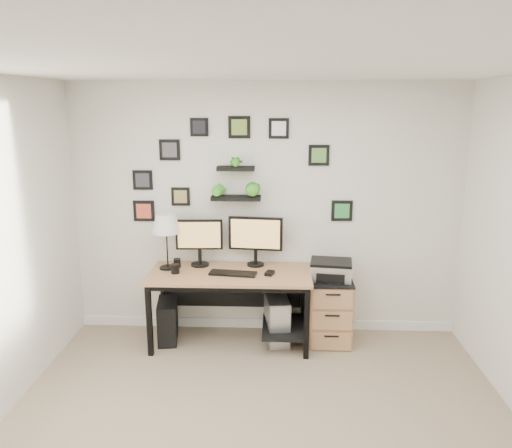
{
  "coord_description": "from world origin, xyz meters",
  "views": [
    {
      "loc": [
        0.11,
        -3.03,
        2.39
      ],
      "look_at": [
        -0.1,
        1.83,
        1.2
      ],
      "focal_mm": 35.0,
      "sensor_mm": 36.0,
      "label": 1
    }
  ],
  "objects_px": {
    "mug": "(175,269)",
    "printer": "(331,270)",
    "pc_tower_black": "(168,321)",
    "monitor_left": "(199,239)",
    "file_cabinet": "(329,310)",
    "table_lamp": "(166,225)",
    "desk": "(234,283)",
    "monitor_right": "(256,237)",
    "pc_tower_grey": "(277,319)"
  },
  "relations": [
    {
      "from": "mug",
      "to": "printer",
      "type": "height_order",
      "value": "printer"
    },
    {
      "from": "printer",
      "to": "pc_tower_black",
      "type": "bearing_deg",
      "value": -177.99
    },
    {
      "from": "monitor_left",
      "to": "printer",
      "type": "relative_size",
      "value": 1.11
    },
    {
      "from": "pc_tower_black",
      "to": "file_cabinet",
      "type": "relative_size",
      "value": 0.63
    },
    {
      "from": "table_lamp",
      "to": "file_cabinet",
      "type": "distance_m",
      "value": 1.86
    },
    {
      "from": "monitor_left",
      "to": "printer",
      "type": "distance_m",
      "value": 1.36
    },
    {
      "from": "file_cabinet",
      "to": "mug",
      "type": "bearing_deg",
      "value": -175.07
    },
    {
      "from": "mug",
      "to": "file_cabinet",
      "type": "xyz_separation_m",
      "value": [
        1.54,
        0.13,
        -0.46
      ]
    },
    {
      "from": "table_lamp",
      "to": "desk",
      "type": "bearing_deg",
      "value": -6.12
    },
    {
      "from": "monitor_left",
      "to": "mug",
      "type": "distance_m",
      "value": 0.4
    },
    {
      "from": "mug",
      "to": "printer",
      "type": "relative_size",
      "value": 0.21
    },
    {
      "from": "monitor_right",
      "to": "file_cabinet",
      "type": "distance_m",
      "value": 1.06
    },
    {
      "from": "pc_tower_black",
      "to": "pc_tower_grey",
      "type": "bearing_deg",
      "value": -6.88
    },
    {
      "from": "monitor_right",
      "to": "printer",
      "type": "distance_m",
      "value": 0.83
    },
    {
      "from": "monitor_right",
      "to": "file_cabinet",
      "type": "relative_size",
      "value": 0.83
    },
    {
      "from": "monitor_right",
      "to": "desk",
      "type": "bearing_deg",
      "value": -136.29
    },
    {
      "from": "monitor_right",
      "to": "pc_tower_grey",
      "type": "relative_size",
      "value": 1.1
    },
    {
      "from": "pc_tower_black",
      "to": "table_lamp",
      "type": "bearing_deg",
      "value": 73.61
    },
    {
      "from": "monitor_left",
      "to": "file_cabinet",
      "type": "relative_size",
      "value": 0.73
    },
    {
      "from": "pc_tower_grey",
      "to": "file_cabinet",
      "type": "relative_size",
      "value": 0.75
    },
    {
      "from": "monitor_left",
      "to": "pc_tower_grey",
      "type": "relative_size",
      "value": 0.97
    },
    {
      "from": "table_lamp",
      "to": "pc_tower_grey",
      "type": "xyz_separation_m",
      "value": [
        1.11,
        -0.04,
        -0.97
      ]
    },
    {
      "from": "monitor_left",
      "to": "file_cabinet",
      "type": "height_order",
      "value": "monitor_left"
    },
    {
      "from": "mug",
      "to": "pc_tower_black",
      "type": "relative_size",
      "value": 0.23
    },
    {
      "from": "pc_tower_grey",
      "to": "mug",
      "type": "bearing_deg",
      "value": -173.99
    },
    {
      "from": "desk",
      "to": "pc_tower_grey",
      "type": "bearing_deg",
      "value": 4.12
    },
    {
      "from": "pc_tower_grey",
      "to": "pc_tower_black",
      "type": "bearing_deg",
      "value": -178.26
    },
    {
      "from": "pc_tower_black",
      "to": "printer",
      "type": "xyz_separation_m",
      "value": [
        1.66,
        0.06,
        0.55
      ]
    },
    {
      "from": "printer",
      "to": "mug",
      "type": "bearing_deg",
      "value": -175.17
    },
    {
      "from": "table_lamp",
      "to": "file_cabinet",
      "type": "bearing_deg",
      "value": -0.5
    },
    {
      "from": "mug",
      "to": "pc_tower_grey",
      "type": "relative_size",
      "value": 0.19
    },
    {
      "from": "monitor_left",
      "to": "monitor_right",
      "type": "relative_size",
      "value": 0.88
    },
    {
      "from": "table_lamp",
      "to": "printer",
      "type": "bearing_deg",
      "value": -0.6
    },
    {
      "from": "desk",
      "to": "monitor_right",
      "type": "height_order",
      "value": "monitor_right"
    },
    {
      "from": "table_lamp",
      "to": "monitor_left",
      "type": "bearing_deg",
      "value": 17.29
    },
    {
      "from": "monitor_right",
      "to": "file_cabinet",
      "type": "height_order",
      "value": "monitor_right"
    },
    {
      "from": "monitor_left",
      "to": "printer",
      "type": "xyz_separation_m",
      "value": [
        1.33,
        -0.11,
        -0.27
      ]
    },
    {
      "from": "monitor_right",
      "to": "table_lamp",
      "type": "height_order",
      "value": "table_lamp"
    },
    {
      "from": "file_cabinet",
      "to": "desk",
      "type": "bearing_deg",
      "value": -176.56
    },
    {
      "from": "desk",
      "to": "pc_tower_black",
      "type": "xyz_separation_m",
      "value": [
        -0.69,
        -0.0,
        -0.42
      ]
    },
    {
      "from": "mug",
      "to": "pc_tower_black",
      "type": "height_order",
      "value": "mug"
    },
    {
      "from": "mug",
      "to": "pc_tower_grey",
      "type": "bearing_deg",
      "value": 6.01
    },
    {
      "from": "monitor_right",
      "to": "pc_tower_grey",
      "type": "bearing_deg",
      "value": -36.57
    },
    {
      "from": "desk",
      "to": "mug",
      "type": "relative_size",
      "value": 16.95
    },
    {
      "from": "file_cabinet",
      "to": "printer",
      "type": "height_order",
      "value": "printer"
    },
    {
      "from": "monitor_left",
      "to": "pc_tower_black",
      "type": "bearing_deg",
      "value": -151.87
    },
    {
      "from": "mug",
      "to": "file_cabinet",
      "type": "distance_m",
      "value": 1.61
    },
    {
      "from": "printer",
      "to": "desk",
      "type": "bearing_deg",
      "value": -176.72
    },
    {
      "from": "monitor_right",
      "to": "pc_tower_black",
      "type": "xyz_separation_m",
      "value": [
        -0.9,
        -0.2,
        -0.85
      ]
    },
    {
      "from": "monitor_right",
      "to": "table_lamp",
      "type": "distance_m",
      "value": 0.91
    }
  ]
}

